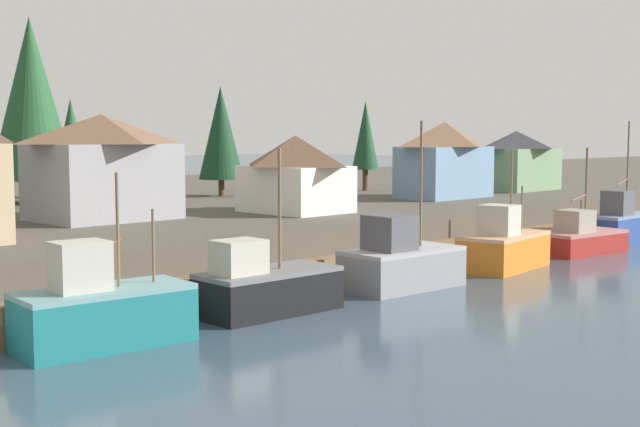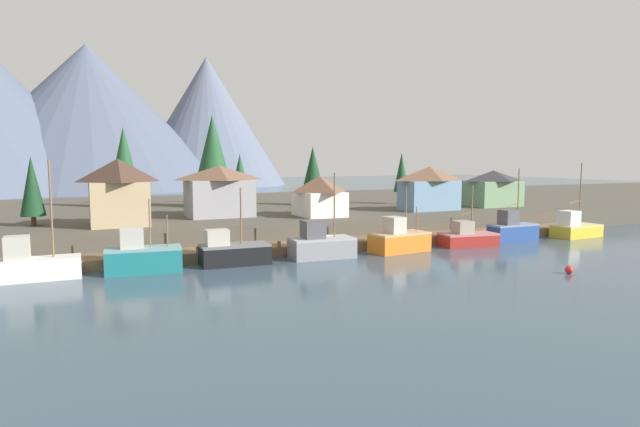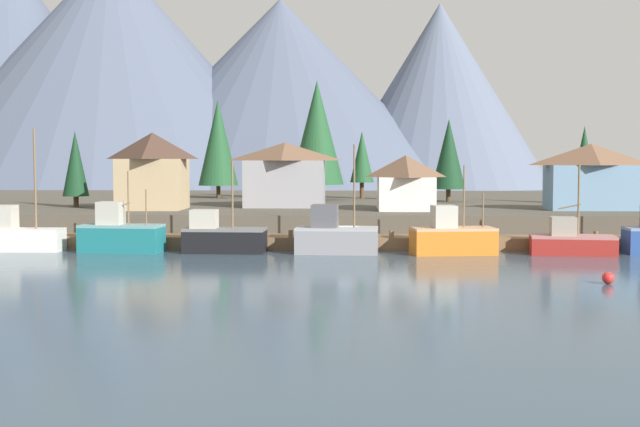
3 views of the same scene
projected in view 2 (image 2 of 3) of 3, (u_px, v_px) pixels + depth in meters
The scene contains 25 objects.
ground_plane at pixel (257, 234), 73.05m from camera, with size 400.00×400.00×1.00m, color #384C5B.
dock at pixel (309, 247), 56.62m from camera, with size 80.00×4.00×1.60m.
shoreline_bank at pixel (233, 213), 83.75m from camera, with size 400.00×56.00×2.50m, color #4C473D.
mountain_east_peak at pixel (88, 116), 181.67m from camera, with size 94.81×94.81×47.95m, color #4C566B.
mountain_far_ridge at pixel (207, 122), 199.97m from camera, with size 57.29×57.29×46.94m, color slate.
fishing_boat_white at pixel (35, 265), 43.24m from camera, with size 6.26×2.29×9.58m.
fishing_boat_teal at pixel (142, 257), 46.11m from camera, with size 6.49×3.28×6.31m.
fishing_boat_black at pixel (233, 252), 49.50m from camera, with size 6.34×3.02×7.08m.
fishing_boat_grey at pixel (320, 245), 52.87m from camera, with size 6.42×3.42×8.36m.
fishing_boat_orange at pixel (399, 240), 56.36m from camera, with size 6.59×3.76×6.76m.
fishing_boat_red at pixel (467, 237), 60.13m from camera, with size 6.58×3.70×6.82m.
fishing_boat_blue at pixel (512, 230), 63.69m from camera, with size 6.12×2.34×8.58m.
fishing_boat_yellow at pixel (575, 228), 67.07m from camera, with size 6.46×3.51×9.20m.
house_white at pixel (319, 195), 68.01m from camera, with size 5.39×6.76×5.09m.
house_blue at pixel (429, 188), 75.63m from camera, with size 8.28×4.52×6.16m.
house_tan at pixel (119, 192), 58.10m from camera, with size 6.20×5.95×7.22m.
house_grey at pixel (219, 191), 67.44m from camera, with size 8.14×6.47×6.37m.
house_green at pixel (493, 188), 81.93m from camera, with size 8.04×5.42×5.46m.
conifer_near_right at pixel (401, 172), 86.00m from camera, with size 2.45×2.45×8.22m.
conifer_mid_left at pixel (213, 155), 80.84m from camera, with size 6.20×6.20×13.78m.
conifer_mid_right at pixel (240, 173), 86.73m from camera, with size 2.84×2.84×8.06m.
conifer_back_right at pixel (32, 186), 57.69m from camera, with size 2.56×2.56×7.51m.
conifer_centre at pixel (313, 171), 83.71m from camera, with size 3.74×3.74×9.16m.
conifer_far_left at pixel (124, 162), 80.16m from camera, with size 4.82×4.82×11.93m.
channel_buoy at pixel (569, 270), 45.63m from camera, with size 0.70×0.70×0.70m, color red.
Camera 2 is at (-21.99, -49.50, 9.70)m, focal length 30.27 mm.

